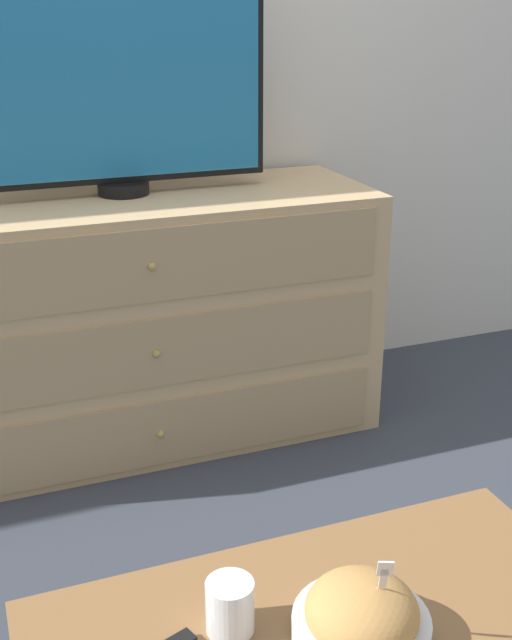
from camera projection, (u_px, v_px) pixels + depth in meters
name	position (u px, v px, depth m)	size (l,w,h in m)	color
ground_plane	(123.00, 392.00, 3.03)	(12.00, 12.00, 0.00)	#383D47
wall_back	(96.00, 26.00, 2.57)	(12.00, 0.05, 2.60)	silver
dresser	(134.00, 321.00, 2.61)	(1.55, 0.57, 0.81)	tan
tv	(116.00, 85.00, 2.39)	(0.93, 0.16, 0.64)	black
takeout_bowl	(361.00, 617.00, 1.27)	(0.22, 0.22, 0.17)	silver
drink_cup	(230.00, 609.00, 1.29)	(0.08, 0.08, 0.09)	beige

